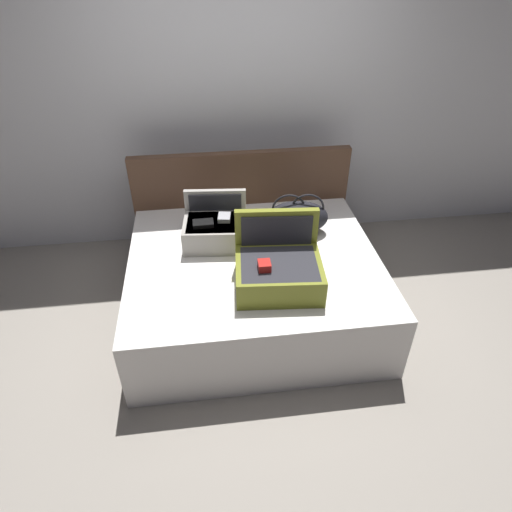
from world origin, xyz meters
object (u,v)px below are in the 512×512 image
Objects in this scene: bed at (254,285)px; hard_case_large at (278,268)px; duffel_bag at (297,217)px; hard_case_medium at (215,229)px.

bed is 0.52m from hard_case_large.
bed is 3.03× the size of hard_case_large.
bed is at bearing -141.20° from duffel_bag.
duffel_bag is at bearing 38.80° from bed.
bed is 0.53m from hard_case_medium.
bed is 3.66× the size of duffel_bag.
bed is 3.62× the size of hard_case_medium.
hard_case_medium is at bearing -174.79° from duffel_bag.
hard_case_large is (0.12, -0.32, 0.39)m from bed.
hard_case_large is 1.21× the size of duffel_bag.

